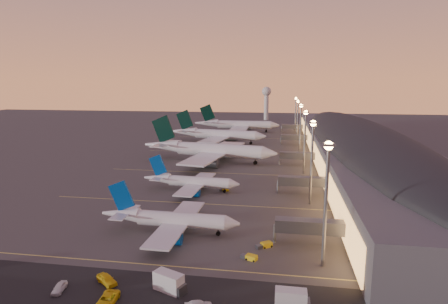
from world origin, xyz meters
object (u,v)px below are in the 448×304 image
at_px(radar_tower, 266,98).
at_px(baggage_tug_a, 250,257).
at_px(airliner_wide_near, 208,150).
at_px(baggage_tug_b, 265,245).
at_px(airliner_narrow_north, 191,182).
at_px(airliner_narrow_south, 169,219).
at_px(baggage_tug_c, 224,190).
at_px(catering_truck_a, 170,283).
at_px(airliner_wide_mid, 217,134).
at_px(catering_truck_b, 293,300).
at_px(airliner_wide_far, 237,125).
at_px(service_van_d, 107,300).
at_px(service_van_c, 59,288).
at_px(service_van_b, 107,279).

xyz_separation_m(radar_tower, baggage_tug_a, (10.99, -299.45, -21.39)).
bearing_deg(airliner_wide_near, baggage_tug_b, -61.38).
height_order(airliner_narrow_north, baggage_tug_b, airliner_narrow_north).
distance_m(airliner_narrow_north, airliner_wide_near, 49.01).
height_order(airliner_narrow_south, baggage_tug_c, airliner_narrow_south).
height_order(airliner_narrow_south, catering_truck_a, airliner_narrow_south).
relative_size(airliner_wide_mid, catering_truck_b, 10.77).
distance_m(airliner_narrow_south, catering_truck_a, 27.34).
bearing_deg(baggage_tug_a, airliner_wide_far, 118.61).
xyz_separation_m(airliner_wide_near, baggage_tug_c, (15.40, -47.51, -5.02)).
distance_m(radar_tower, baggage_tug_a, 300.42).
distance_m(airliner_wide_far, baggage_tug_c, 157.27).
relative_size(baggage_tug_a, service_van_d, 0.63).
xyz_separation_m(catering_truck_a, service_van_d, (-9.26, -5.77, -0.76)).
bearing_deg(service_van_c, catering_truck_b, -7.23).
bearing_deg(airliner_wide_far, catering_truck_b, -81.18).
distance_m(airliner_wide_mid, baggage_tug_c, 105.22).
height_order(service_van_b, service_van_d, service_van_b).
bearing_deg(service_van_b, service_van_d, -118.30).
xyz_separation_m(baggage_tug_a, service_van_b, (-25.40, -13.91, 0.37)).
xyz_separation_m(airliner_narrow_south, baggage_tug_c, (7.95, 37.65, -2.85)).
height_order(airliner_narrow_south, radar_tower, radar_tower).
height_order(airliner_wide_far, radar_tower, radar_tower).
relative_size(airliner_narrow_north, baggage_tug_a, 9.06).
bearing_deg(airliner_wide_near, radar_tower, 94.45).
height_order(airliner_wide_mid, catering_truck_a, airliner_wide_mid).
distance_m(airliner_wide_near, airliner_wide_mid, 55.78).
bearing_deg(airliner_wide_far, baggage_tug_b, -81.74).
xyz_separation_m(baggage_tug_a, service_van_d, (-22.25, -20.25, 0.35)).
bearing_deg(service_van_c, baggage_tug_a, 19.20).
height_order(radar_tower, catering_truck_b, radar_tower).
height_order(airliner_wide_near, baggage_tug_c, airliner_wide_near).
relative_size(airliner_wide_far, service_van_b, 12.75).
xyz_separation_m(airliner_wide_mid, service_van_c, (1.50, -169.89, -4.42)).
xyz_separation_m(airliner_narrow_north, airliner_wide_far, (-3.89, 157.73, 2.11)).
bearing_deg(baggage_tug_a, catering_truck_a, -111.21).
xyz_separation_m(baggage_tug_a, service_van_c, (-32.65, -17.68, 0.23)).
distance_m(baggage_tug_c, catering_truck_b, 69.00).
bearing_deg(baggage_tug_a, service_van_d, -117.01).
relative_size(service_van_b, service_van_c, 1.21).
bearing_deg(airliner_wide_far, baggage_tug_a, -82.80).
xyz_separation_m(radar_tower, baggage_tug_c, (-2.22, -250.25, -21.41)).
height_order(airliner_wide_mid, baggage_tug_b, airliner_wide_mid).
height_order(airliner_wide_near, airliner_wide_mid, airliner_wide_near).
bearing_deg(service_van_c, airliner_wide_mid, 81.28).
relative_size(baggage_tug_a, catering_truck_a, 0.59).
distance_m(airliner_wide_near, catering_truck_b, 118.99).
xyz_separation_m(airliner_wide_far, catering_truck_a, (15.65, -220.11, -3.70)).
height_order(catering_truck_b, service_van_d, catering_truck_b).
xyz_separation_m(airliner_wide_near, airliner_wide_mid, (-5.55, 55.51, -0.36)).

